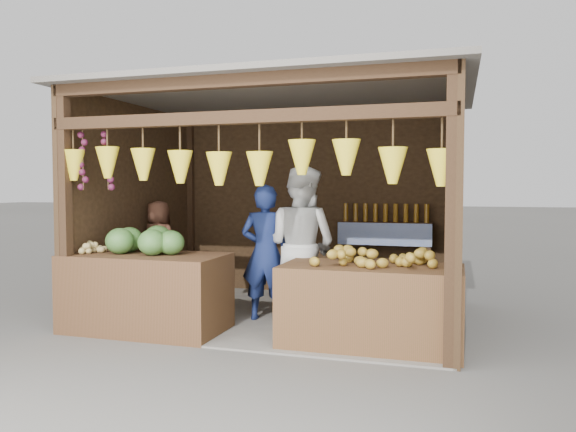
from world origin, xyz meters
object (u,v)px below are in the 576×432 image
object	(u,v)px
counter_left	(146,293)
woman_standing	(302,246)
man_standing	(265,253)
vendor_seated	(159,243)
counter_right	(371,306)

from	to	relation	value
counter_left	woman_standing	xyz separation A→B (m)	(1.52, 0.79, 0.47)
man_standing	vendor_seated	world-z (taller)	man_standing
counter_left	counter_right	size ratio (longest dim) A/B	0.99
counter_left	counter_right	bearing A→B (deg)	2.68
counter_right	woman_standing	distance (m)	1.22
counter_left	counter_right	xyz separation A→B (m)	(2.40, 0.11, -0.02)
counter_left	man_standing	bearing A→B (deg)	35.57
counter_right	man_standing	bearing A→B (deg)	153.09
counter_left	counter_right	world-z (taller)	counter_left
counter_right	woman_standing	world-z (taller)	woman_standing
counter_left	vendor_seated	xyz separation A→B (m)	(-0.52, 1.19, 0.40)
vendor_seated	counter_left	bearing A→B (deg)	122.25
counter_left	vendor_seated	bearing A→B (deg)	113.78
counter_left	man_standing	world-z (taller)	man_standing
man_standing	vendor_seated	xyz separation A→B (m)	(-1.62, 0.41, 0.03)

